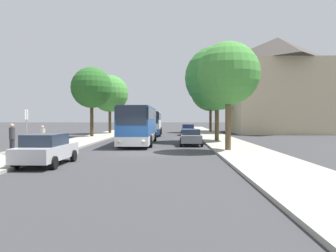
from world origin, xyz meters
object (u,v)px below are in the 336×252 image
object	(u,v)px
parked_car_right_far	(188,130)
pedestrian_waiting_near	(12,138)
bus_front	(139,124)
bus_middle	(151,123)
tree_right_far	(217,78)
tree_left_far	(92,88)
bus_stop_sign	(26,126)
tree_right_mid	(211,91)
tree_left_near	(110,94)
tree_right_near	(228,74)
parked_car_left_curb	(46,149)
pedestrian_walking_back	(43,137)
parked_car_right_near	(191,137)

from	to	relation	value
parked_car_right_far	pedestrian_waiting_near	distance (m)	27.16
bus_front	parked_car_right_far	xyz separation A→B (m)	(5.05, 15.13, -1.00)
bus_middle	tree_right_far	size ratio (longest dim) A/B	1.11
bus_front	pedestrian_waiting_near	xyz separation A→B (m)	(-7.07, -9.17, -0.68)
bus_front	tree_right_far	bearing A→B (deg)	15.61
pedestrian_waiting_near	tree_right_far	bearing A→B (deg)	159.81
parked_car_right_far	tree_left_far	bearing A→B (deg)	26.56
bus_stop_sign	pedestrian_waiting_near	world-z (taller)	bus_stop_sign
bus_stop_sign	tree_right_mid	xyz separation A→B (m)	(14.81, 32.81, 4.79)
bus_front	bus_middle	distance (m)	14.61
tree_left_near	tree_left_far	xyz separation A→B (m)	(-0.47, -8.68, 0.06)
pedestrian_waiting_near	tree_left_far	world-z (taller)	tree_left_far
parked_car_right_far	tree_right_near	distance (m)	22.52
parked_car_left_curb	tree_left_near	distance (m)	32.33
bus_front	pedestrian_waiting_near	bearing A→B (deg)	-128.17
parked_car_right_far	pedestrian_walking_back	xyz separation A→B (m)	(-11.07, -22.10, 0.22)
bus_front	tree_right_far	world-z (taller)	tree_right_far
pedestrian_walking_back	tree_left_near	world-z (taller)	tree_left_near
bus_front	pedestrian_waiting_near	world-z (taller)	bus_front
tree_left_near	parked_car_right_near	bearing A→B (deg)	-61.07
bus_stop_sign	tree_right_far	xyz separation A→B (m)	(13.14, 11.94, 4.34)
pedestrian_walking_back	tree_left_near	xyz separation A→B (m)	(-0.30, 25.33, 4.94)
tree_left_far	tree_right_far	world-z (taller)	tree_right_far
parked_car_right_near	tree_right_near	size ratio (longest dim) A/B	0.57
parked_car_left_curb	pedestrian_walking_back	xyz separation A→B (m)	(-2.81, 6.43, 0.19)
parked_car_right_far	bus_stop_sign	size ratio (longest dim) A/B	1.59
tree_left_near	tree_left_far	bearing A→B (deg)	-93.09
parked_car_right_far	pedestrian_walking_back	world-z (taller)	pedestrian_walking_back
parked_car_left_curb	tree_right_far	bearing A→B (deg)	56.70
parked_car_right_far	pedestrian_waiting_near	world-z (taller)	pedestrian_waiting_near
parked_car_left_curb	parked_car_right_near	bearing A→B (deg)	57.59
bus_middle	tree_right_near	distance (m)	22.83
parked_car_right_near	tree_left_far	distance (m)	16.78
tree_right_mid	tree_right_far	bearing A→B (deg)	-94.58
bus_middle	pedestrian_waiting_near	distance (m)	24.80
pedestrian_walking_back	parked_car_left_curb	bearing A→B (deg)	10.71
parked_car_right_near	tree_right_far	world-z (taller)	tree_right_far
parked_car_left_curb	tree_left_far	bearing A→B (deg)	99.62
tree_right_far	tree_left_near	bearing A→B (deg)	129.96
parked_car_right_far	tree_right_near	size ratio (longest dim) A/B	0.59
bus_middle	tree_right_mid	bearing A→B (deg)	41.97
tree_left_far	tree_right_near	xyz separation A→B (m)	(13.71, -16.50, -0.57)
bus_middle	parked_car_left_curb	bearing A→B (deg)	-97.42
tree_right_far	bus_front	bearing A→B (deg)	-163.84
parked_car_right_far	parked_car_right_near	bearing A→B (deg)	90.38
tree_right_mid	parked_car_left_curb	bearing A→B (deg)	-108.50
parked_car_left_curb	tree_left_near	bearing A→B (deg)	96.39
bus_front	tree_right_near	distance (m)	10.38
bus_front	pedestrian_walking_back	distance (m)	9.24
parked_car_right_far	pedestrian_walking_back	bearing A→B (deg)	65.24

